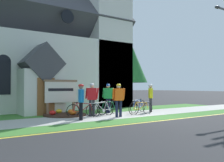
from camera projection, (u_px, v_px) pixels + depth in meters
The scene contains 19 objects.
ground at pixel (104, 111), 16.48m from camera, with size 140.00×140.00×0.00m, color #2B2B2D.
sidewalk_slab at pixel (98, 117), 13.36m from camera, with size 32.00×2.71×0.01m, color #B7B5AD.
grass_verge at pixel (122, 121), 11.64m from camera, with size 32.00×1.48×0.01m, color #427F33.
church_lawn at pixel (76, 113), 15.53m from camera, with size 24.00×2.58×0.01m, color #427F33.
curb_paint_stripe at pixel (135, 124), 10.91m from camera, with size 28.00×0.16×0.01m, color yellow.
church_building at pixel (52, 46), 20.21m from camera, with size 11.77×10.52×14.11m.
church_sign at pixel (61, 92), 14.39m from camera, with size 1.99×0.21×2.00m.
flower_bed at pixel (65, 114), 13.86m from camera, with size 2.33×2.33×0.34m.
bicycle_black at pixel (82, 110), 13.31m from camera, with size 1.77×0.30×0.82m.
bicycle_blue at pixel (138, 106), 15.66m from camera, with size 1.71×0.60×0.85m.
bicycle_green at pixel (109, 108), 14.68m from camera, with size 1.74×0.42×0.79m.
bicycle_orange at pixel (141, 108), 14.61m from camera, with size 1.70×0.18×0.78m.
bicycle_silver at pixel (103, 109), 13.78m from camera, with size 1.75×0.46×0.84m.
cyclist_in_yellow_jersey at pixel (92, 97), 13.69m from camera, with size 0.54×0.61×1.79m.
cyclist_in_red_jersey at pixel (119, 97), 13.28m from camera, with size 0.66×0.32×1.76m.
cyclist_in_blue_jersey at pixel (81, 99), 12.04m from camera, with size 0.35×0.63×1.73m.
cyclist_in_orange_jersey at pixel (151, 95), 16.05m from camera, with size 0.48×0.59×1.76m.
cyclist_in_white_jersey at pixel (108, 96), 15.28m from camera, with size 0.49×0.65×1.77m.
roadside_conifer at pixel (130, 61), 24.84m from camera, with size 3.43×3.43×6.23m.
Camera 1 is at (-9.04, -9.83, 1.62)m, focal length 40.35 mm.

